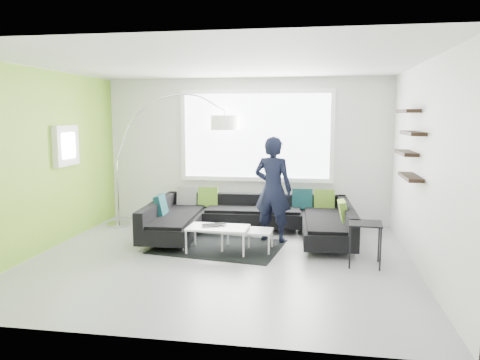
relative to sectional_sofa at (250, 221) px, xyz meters
name	(u,v)px	position (x,y,z in m)	size (l,w,h in m)	color
ground	(220,260)	(-0.27, -1.21, -0.32)	(5.50, 5.50, 0.00)	gray
room_shell	(225,135)	(-0.23, -1.00, 1.49)	(5.54, 5.04, 2.82)	silver
sectional_sofa	(250,221)	(0.00, 0.00, 0.00)	(3.47, 2.25, 0.73)	black
rug	(219,247)	(-0.42, -0.57, -0.32)	(1.94, 1.41, 0.01)	black
coffee_table	(233,238)	(-0.16, -0.74, -0.13)	(1.19, 0.69, 0.39)	white
arc_lamp	(117,161)	(-2.61, 0.55, 0.93)	(2.35, 0.95, 2.50)	white
side_table	(365,244)	(1.78, -1.14, -0.01)	(0.45, 0.45, 0.61)	black
person	(273,189)	(0.39, -0.07, 0.56)	(0.72, 0.56, 1.75)	black
laptop	(215,226)	(-0.43, -0.81, 0.08)	(0.45, 0.39, 0.03)	black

